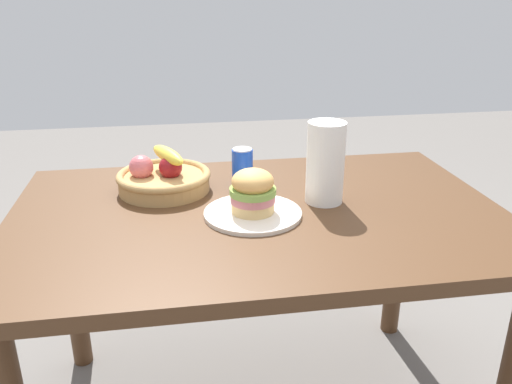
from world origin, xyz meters
The scene contains 6 objects.
dining_table centered at (0.00, 0.00, 0.65)m, with size 1.40×0.90×0.75m.
plate centered at (-0.02, -0.03, 0.76)m, with size 0.27×0.27×0.01m, color silver.
sandwich centered at (-0.02, -0.03, 0.82)m, with size 0.13×0.13×0.12m.
soda_can centered at (-0.02, 0.19, 0.81)m, with size 0.07×0.07×0.13m.
fruit_basket centered at (-0.27, 0.20, 0.79)m, with size 0.29×0.29×0.14m.
paper_towel_roll centered at (0.20, 0.03, 0.87)m, with size 0.11×0.11×0.24m, color white.
Camera 1 is at (-0.23, -1.35, 1.35)m, focal length 36.71 mm.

